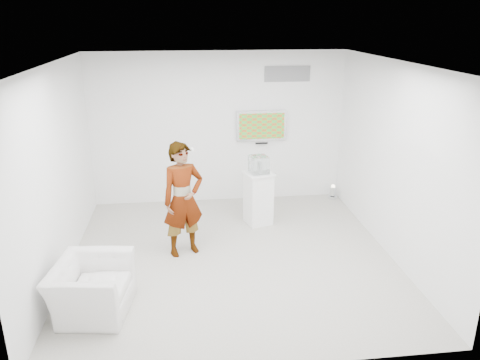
{
  "coord_description": "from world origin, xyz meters",
  "views": [
    {
      "loc": [
        -0.67,
        -6.55,
        3.61
      ],
      "look_at": [
        0.2,
        0.6,
        1.08
      ],
      "focal_mm": 35.0,
      "sensor_mm": 36.0,
      "label": 1
    }
  ],
  "objects": [
    {
      "name": "console",
      "position": [
        0.61,
        1.25,
        1.08
      ],
      "size": [
        0.08,
        0.16,
        0.22
      ],
      "primitive_type": "cube",
      "rotation": [
        0.0,
        0.0,
        0.24
      ],
      "color": "white",
      "rests_on": "pedestal"
    },
    {
      "name": "floor_uplight",
      "position": [
        2.34,
        2.25,
        0.15
      ],
      "size": [
        0.21,
        0.21,
        0.29
      ],
      "primitive_type": "cylinder",
      "rotation": [
        0.0,
        0.0,
        0.13
      ],
      "color": "white",
      "rests_on": "room"
    },
    {
      "name": "wii_remote",
      "position": [
        -0.56,
        0.49,
        1.65
      ],
      "size": [
        0.05,
        0.13,
        0.03
      ],
      "primitive_type": "cube",
      "rotation": [
        0.0,
        0.0,
        0.18
      ],
      "color": "white",
      "rests_on": "person"
    },
    {
      "name": "logo_decal",
      "position": [
        1.35,
        2.49,
        2.55
      ],
      "size": [
        0.9,
        0.02,
        0.3
      ],
      "primitive_type": "cube",
      "color": "slate",
      "rests_on": "room"
    },
    {
      "name": "room",
      "position": [
        0.0,
        0.0,
        1.5
      ],
      "size": [
        5.01,
        5.01,
        3.0
      ],
      "color": "#B8B3A9",
      "rests_on": "ground"
    },
    {
      "name": "armchair",
      "position": [
        -1.93,
        -1.19,
        0.34
      ],
      "size": [
        1.04,
        1.15,
        0.67
      ],
      "primitive_type": "imported",
      "rotation": [
        0.0,
        0.0,
        1.43
      ],
      "color": "silver",
      "rests_on": "room"
    },
    {
      "name": "tv",
      "position": [
        0.85,
        2.45,
        1.55
      ],
      "size": [
        1.0,
        0.08,
        0.6
      ],
      "primitive_type": "cube",
      "color": "silver",
      "rests_on": "room"
    },
    {
      "name": "vitrine",
      "position": [
        0.61,
        1.25,
        1.12
      ],
      "size": [
        0.36,
        0.36,
        0.31
      ],
      "primitive_type": "cube",
      "rotation": [
        0.0,
        0.0,
        0.19
      ],
      "color": "white",
      "rests_on": "pedestal"
    },
    {
      "name": "person",
      "position": [
        -0.74,
        0.26,
        0.92
      ],
      "size": [
        0.79,
        0.66,
        1.83
      ],
      "primitive_type": "imported",
      "rotation": [
        0.0,
        0.0,
        0.39
      ],
      "color": "silver",
      "rests_on": "room"
    },
    {
      "name": "pedestal",
      "position": [
        0.61,
        1.25,
        0.49
      ],
      "size": [
        0.58,
        0.58,
        0.97
      ],
      "primitive_type": "cube",
      "rotation": [
        0.0,
        0.0,
        0.28
      ],
      "color": "white",
      "rests_on": "room"
    }
  ]
}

